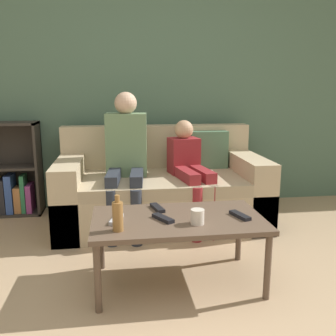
% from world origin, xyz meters
% --- Properties ---
extents(wall_back, '(12.00, 0.06, 2.60)m').
position_xyz_m(wall_back, '(0.00, 2.33, 1.30)').
color(wall_back, '#4C6B56').
rests_on(wall_back, ground_plane).
extents(couch, '(1.83, 0.96, 0.86)m').
position_xyz_m(couch, '(0.12, 1.74, 0.29)').
color(couch, tan).
rests_on(couch, ground_plane).
extents(bookshelf, '(0.72, 0.28, 0.90)m').
position_xyz_m(bookshelf, '(-1.41, 2.17, 0.33)').
color(bookshelf, '#332D28').
rests_on(bookshelf, ground_plane).
extents(coffee_table, '(1.05, 0.60, 0.44)m').
position_xyz_m(coffee_table, '(0.08, 0.60, 0.39)').
color(coffee_table, brown).
rests_on(coffee_table, ground_plane).
extents(person_adult, '(0.38, 0.68, 1.19)m').
position_xyz_m(person_adult, '(-0.20, 1.64, 0.68)').
color(person_adult, '#282D38').
rests_on(person_adult, ground_plane).
extents(person_child, '(0.36, 0.68, 0.94)m').
position_xyz_m(person_child, '(0.35, 1.59, 0.54)').
color(person_child, maroon).
rests_on(person_child, ground_plane).
extents(cup_near, '(0.08, 0.08, 0.09)m').
position_xyz_m(cup_near, '(0.18, 0.48, 0.48)').
color(cup_near, silver).
rests_on(cup_near, coffee_table).
extents(tv_remote_0, '(0.13, 0.17, 0.02)m').
position_xyz_m(tv_remote_0, '(-0.02, 0.58, 0.45)').
color(tv_remote_0, black).
rests_on(tv_remote_0, coffee_table).
extents(tv_remote_1, '(0.09, 0.18, 0.02)m').
position_xyz_m(tv_remote_1, '(-0.30, 0.60, 0.45)').
color(tv_remote_1, '#B7B7BC').
rests_on(tv_remote_1, coffee_table).
extents(tv_remote_2, '(0.10, 0.18, 0.02)m').
position_xyz_m(tv_remote_2, '(0.46, 0.56, 0.45)').
color(tv_remote_2, black).
rests_on(tv_remote_2, coffee_table).
extents(tv_remote_3, '(0.09, 0.18, 0.02)m').
position_xyz_m(tv_remote_3, '(-0.03, 0.78, 0.45)').
color(tv_remote_3, black).
rests_on(tv_remote_3, coffee_table).
extents(bottle, '(0.06, 0.06, 0.21)m').
position_xyz_m(bottle, '(-0.29, 0.44, 0.52)').
color(bottle, olive).
rests_on(bottle, coffee_table).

